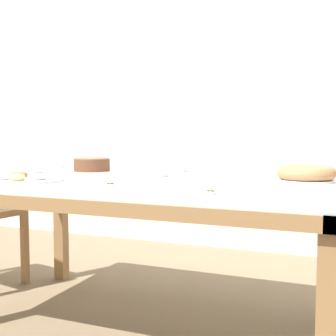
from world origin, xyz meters
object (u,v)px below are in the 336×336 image
Objects in this scene: pastry_platter at (24,179)px; tealight_right_edge at (63,169)px; tealight_left_edge at (111,185)px; tealight_near_front at (184,172)px; plate_stack at (148,172)px; cake_chocolate_round at (92,166)px; cake_golden_bundt at (306,174)px; tealight_centre at (211,192)px.

pastry_platter reaches higher than tealight_right_edge.
tealight_right_edge and tealight_left_edge have the same top height.
tealight_right_edge is (-0.78, -0.04, 0.00)m from tealight_near_front.
plate_stack reaches higher than tealight_right_edge.
cake_chocolate_round is 0.76× the size of pastry_platter.
cake_golden_bundt is at bearing 21.48° from pastry_platter.
tealight_centre is at bearing -31.76° from tealight_right_edge.
pastry_platter is (-1.25, -0.49, -0.03)m from cake_golden_bundt.
tealight_centre is (0.39, -0.76, 0.00)m from tealight_near_front.
tealight_near_front and tealight_left_edge have the same top height.
cake_chocolate_round reaches higher than tealight_left_edge.
plate_stack is 0.23m from tealight_near_front.
cake_golden_bundt is 6.93× the size of tealight_left_edge.
tealight_centre is (0.97, -0.12, -0.00)m from pastry_platter.
plate_stack is 5.25× the size of tealight_near_front.
tealight_left_edge is at bearing -52.00° from cake_chocolate_round.
tealight_right_edge is at bearing 136.93° from tealight_left_edge.
cake_golden_bundt is 6.93× the size of tealight_near_front.
plate_stack reaches higher than tealight_near_front.
cake_chocolate_round is at bearing 171.79° from plate_stack.
tealight_right_edge is at bearing 175.73° from cake_golden_bundt.
tealight_centre is at bearing -47.57° from plate_stack.
tealight_right_edge is (-0.65, 0.15, -0.01)m from plate_stack.
cake_golden_bundt is 1.32× the size of plate_stack.
cake_chocolate_round is at bearing 179.48° from cake_golden_bundt.
tealight_near_front is at bearing 14.85° from cake_chocolate_round.
cake_chocolate_round is at bearing -20.28° from tealight_right_edge.
tealight_right_edge is (-0.20, 0.60, -0.00)m from pastry_platter.
cake_golden_bundt reaches higher than pastry_platter.
plate_stack is at bearing 44.97° from pastry_platter.
tealight_centre is (0.90, -0.63, -0.03)m from cake_chocolate_round.
cake_golden_bundt is 0.81m from plate_stack.
plate_stack reaches higher than tealight_left_edge.
cake_chocolate_round is 6.84× the size of tealight_left_edge.
plate_stack is at bearing -13.29° from tealight_right_edge.
cake_golden_bundt is 6.93× the size of tealight_right_edge.
cake_chocolate_round reaches higher than plate_stack.
tealight_right_edge is (-0.26, 0.10, -0.03)m from cake_chocolate_round.
pastry_platter is 8.99× the size of tealight_right_edge.
plate_stack is (0.45, 0.45, 0.01)m from pastry_platter.
cake_chocolate_round is 1.30× the size of plate_stack.
tealight_centre is (-0.28, -0.61, -0.03)m from cake_golden_bundt.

